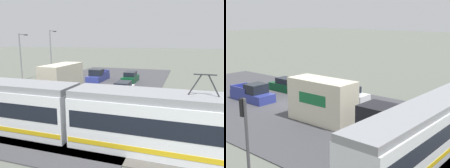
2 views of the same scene
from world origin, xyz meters
TOP-DOWN VIEW (x-y plane):
  - ground_plane at (0.00, 0.00)m, footprint 320.00×320.00m
  - road_surface at (0.00, 0.00)m, footprint 17.87×39.63m
  - rail_bed at (0.00, 16.14)m, footprint 56.84×4.40m
  - light_rail_tram at (-5.17, 16.14)m, footprint 29.56×2.79m
  - box_truck at (1.42, 8.08)m, footprint 2.41×10.00m
  - pickup_truck at (1.15, -3.44)m, footprint 2.08×5.20m
  - sedan_car_0 at (-3.96, -3.91)m, footprint 1.84×4.61m
  - sedan_car_1 at (-5.09, 4.36)m, footprint 1.80×4.44m
  - street_lamp_near_crossing at (12.93, -0.42)m, footprint 0.36×1.95m
  - street_lamp_mid_block at (10.95, -5.72)m, footprint 0.36×1.95m

SIDE VIEW (x-z plane):
  - ground_plane at x=0.00m, z-range 0.00..0.00m
  - road_surface at x=0.00m, z-range 0.00..0.08m
  - rail_bed at x=0.00m, z-range -0.06..0.16m
  - sedan_car_1 at x=-5.09m, z-range -0.06..1.51m
  - sedan_car_0 at x=-3.96m, z-range -0.06..1.52m
  - pickup_truck at x=1.15m, z-range -0.15..1.72m
  - light_rail_tram at x=-5.17m, z-range -0.54..4.00m
  - box_truck at x=1.42m, z-range -0.06..3.54m
  - street_lamp_near_crossing at x=12.93m, z-range 0.61..7.96m
  - street_lamp_mid_block at x=10.95m, z-range 0.62..8.68m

